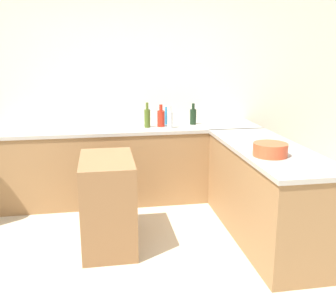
{
  "coord_description": "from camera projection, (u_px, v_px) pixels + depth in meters",
  "views": [
    {
      "loc": [
        -0.27,
        -2.97,
        1.83
      ],
      "look_at": [
        0.32,
        0.47,
        0.97
      ],
      "focal_mm": 42.0,
      "sensor_mm": 36.0,
      "label": 1
    }
  ],
  "objects": [
    {
      "name": "counter_peninsula",
      "position": [
        266.0,
        193.0,
        3.88
      ],
      "size": [
        0.69,
        1.89,
        0.92
      ],
      "color": "olive",
      "rests_on": "ground_plane"
    },
    {
      "name": "hot_sauce_bottle",
      "position": [
        161.0,
        118.0,
        4.78
      ],
      "size": [
        0.09,
        0.09,
        0.27
      ],
      "color": "red",
      "rests_on": "counter_back"
    },
    {
      "name": "wall_back",
      "position": [
        122.0,
        89.0,
        4.99
      ],
      "size": [
        8.0,
        0.06,
        2.7
      ],
      "color": "silver",
      "rests_on": "ground_plane"
    },
    {
      "name": "counter_back",
      "position": [
        125.0,
        164.0,
        4.87
      ],
      "size": [
        3.31,
        0.68,
        0.92
      ],
      "color": "olive",
      "rests_on": "ground_plane"
    },
    {
      "name": "dish_soap_bottle",
      "position": [
        166.0,
        117.0,
        4.94
      ],
      "size": [
        0.06,
        0.06,
        0.22
      ],
      "color": "#338CBF",
      "rests_on": "counter_back"
    },
    {
      "name": "ground_plane",
      "position": [
        140.0,
        273.0,
        3.33
      ],
      "size": [
        14.0,
        14.0,
        0.0
      ],
      "primitive_type": "plane",
      "color": "beige"
    },
    {
      "name": "wine_bottle_dark",
      "position": [
        193.0,
        116.0,
        4.92
      ],
      "size": [
        0.08,
        0.08,
        0.26
      ],
      "color": "black",
      "rests_on": "counter_back"
    },
    {
      "name": "island_table",
      "position": [
        108.0,
        203.0,
        3.71
      ],
      "size": [
        0.49,
        0.8,
        0.87
      ],
      "color": "brown",
      "rests_on": "ground_plane"
    },
    {
      "name": "vinegar_bottle_clear",
      "position": [
        170.0,
        119.0,
        4.67
      ],
      "size": [
        0.06,
        0.06,
        0.27
      ],
      "color": "silver",
      "rests_on": "counter_back"
    },
    {
      "name": "olive_oil_bottle",
      "position": [
        147.0,
        118.0,
        4.72
      ],
      "size": [
        0.07,
        0.07,
        0.3
      ],
      "color": "#475B1E",
      "rests_on": "counter_back"
    },
    {
      "name": "mixing_bowl",
      "position": [
        270.0,
        150.0,
        3.46
      ],
      "size": [
        0.3,
        0.3,
        0.12
      ],
      "color": "#DB512D",
      "rests_on": "counter_peninsula"
    }
  ]
}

